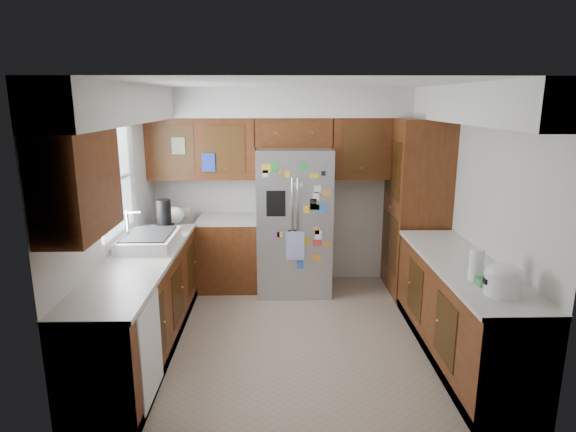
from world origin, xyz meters
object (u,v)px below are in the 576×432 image
object	(u,v)px
fridge	(294,221)
paper_towel	(476,265)
pantry	(416,207)
rice_cooker	(503,279)

from	to	relation	value
fridge	paper_towel	xyz separation A→B (m)	(1.42, -2.09, 0.15)
pantry	fridge	bearing A→B (deg)	177.94
fridge	rice_cooker	distance (m)	2.84
fridge	rice_cooker	size ratio (longest dim) A/B	6.41
paper_towel	fridge	bearing A→B (deg)	124.19
pantry	paper_towel	distance (m)	2.04
fridge	paper_towel	world-z (taller)	fridge
fridge	paper_towel	size ratio (longest dim) A/B	6.95
fridge	paper_towel	distance (m)	2.53
fridge	rice_cooker	bearing A→B (deg)	-58.05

